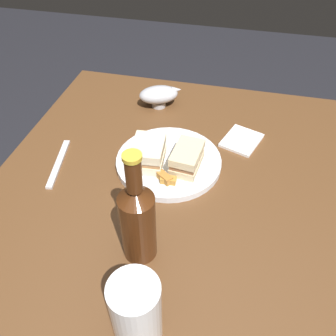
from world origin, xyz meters
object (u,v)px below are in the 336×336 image
(sandwich_half_left, at_px, (148,153))
(napkin, at_px, (242,140))
(plate, at_px, (169,162))
(fork, at_px, (59,163))
(gravy_boat, at_px, (159,95))
(sandwich_half_right, at_px, (187,158))
(cider_bottle, at_px, (138,220))
(pint_glass, at_px, (137,316))

(sandwich_half_left, distance_m, napkin, 0.28)
(plate, height_order, sandwich_half_left, sandwich_half_left)
(plate, height_order, fork, plate)
(sandwich_half_left, xyz_separation_m, gravy_boat, (-0.28, -0.04, -0.01))
(sandwich_half_left, height_order, napkin, sandwich_half_left)
(sandwich_half_left, bearing_deg, sandwich_half_right, 94.92)
(cider_bottle, relative_size, napkin, 2.38)
(plate, distance_m, fork, 0.29)
(cider_bottle, bearing_deg, gravy_boat, -169.90)
(sandwich_half_right, relative_size, cider_bottle, 0.42)
(plate, height_order, pint_glass, pint_glass)
(sandwich_half_left, distance_m, pint_glass, 0.42)
(sandwich_half_left, bearing_deg, pint_glass, 13.07)
(gravy_boat, bearing_deg, pint_glass, 11.37)
(pint_glass, relative_size, fork, 0.85)
(plate, xyz_separation_m, fork, (0.07, -0.28, -0.01))
(fork, bearing_deg, plate, 92.29)
(plate, xyz_separation_m, napkin, (-0.14, 0.18, -0.00))
(cider_bottle, distance_m, napkin, 0.45)
(sandwich_half_left, relative_size, sandwich_half_right, 0.99)
(sandwich_half_left, xyz_separation_m, napkin, (-0.16, 0.22, -0.04))
(napkin, bearing_deg, pint_glass, -12.79)
(plate, relative_size, pint_glass, 1.76)
(pint_glass, bearing_deg, sandwich_half_right, 179.71)
(plate, bearing_deg, fork, -76.73)
(pint_glass, bearing_deg, cider_bottle, -164.52)
(pint_glass, bearing_deg, napkin, 167.21)
(pint_glass, bearing_deg, plate, -173.66)
(gravy_boat, bearing_deg, sandwich_half_left, 8.89)
(fork, bearing_deg, sandwich_half_right, 87.64)
(pint_glass, distance_m, fork, 0.49)
(plate, distance_m, sandwich_half_left, 0.07)
(napkin, bearing_deg, sandwich_half_left, -54.07)
(cider_bottle, bearing_deg, pint_glass, 15.48)
(sandwich_half_left, height_order, gravy_boat, sandwich_half_left)
(plate, bearing_deg, cider_bottle, 0.75)
(sandwich_half_right, bearing_deg, napkin, 140.43)
(napkin, height_order, fork, napkin)
(fork, bearing_deg, cider_bottle, 43.03)
(gravy_boat, bearing_deg, cider_bottle, 10.10)
(plate, bearing_deg, napkin, 127.91)
(sandwich_half_right, height_order, fork, sandwich_half_right)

